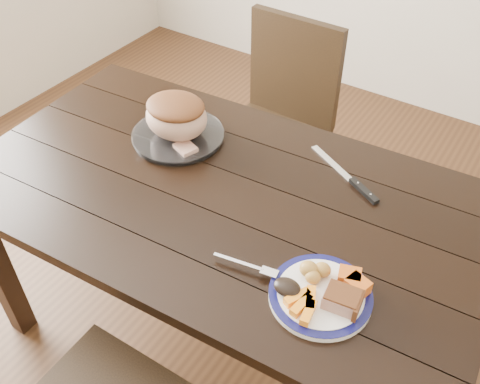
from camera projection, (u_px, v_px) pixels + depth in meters
The scene contains 15 objects.
ground at pixel (226, 331), 2.12m from camera, with size 4.00×4.00×0.00m, color #472B16.
dining_table at pixel (222, 213), 1.68m from camera, with size 1.65×1.00×0.75m.
chair_far at pixel (279, 117), 2.31m from camera, with size 0.43×0.44×0.93m.
dinner_plate at pixel (320, 296), 1.32m from camera, with size 0.26×0.26×0.02m, color white.
plate_rim at pixel (321, 294), 1.31m from camera, with size 0.26×0.26×0.02m, color #0E0E46.
serving_platter at pixel (178, 137), 1.81m from camera, with size 0.30×0.30×0.02m, color white.
pork_slice at pixel (342, 300), 1.27m from camera, with size 0.08×0.07×0.04m, color tan.
roasted_potatoes at pixel (314, 271), 1.33m from camera, with size 0.07×0.07×0.04m.
carrot_batons at pixel (304, 304), 1.27m from camera, with size 0.08×0.11×0.02m.
pumpkin_wedges at pixel (353, 282), 1.31m from camera, with size 0.09×0.07×0.04m.
dark_mushroom at pixel (287, 287), 1.30m from camera, with size 0.07×0.05×0.03m, color black.
fork at pixel (250, 266), 1.37m from camera, with size 0.18×0.05×0.00m.
roast_joint at pixel (176, 117), 1.76m from camera, with size 0.21×0.18×0.14m, color tan.
cut_slice at pixel (186, 148), 1.73m from camera, with size 0.07×0.06×0.02m, color tan.
carving_knife at pixel (356, 183), 1.63m from camera, with size 0.29×0.17×0.01m.
Camera 1 is at (0.71, -0.98, 1.83)m, focal length 40.00 mm.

